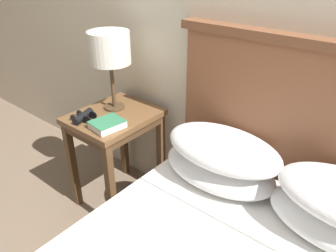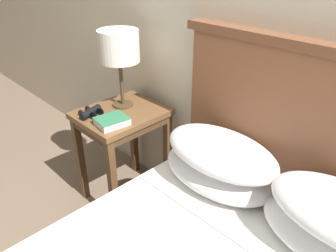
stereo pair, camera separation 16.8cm
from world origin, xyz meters
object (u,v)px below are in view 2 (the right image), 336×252
book_on_nightstand (112,121)px  binoculars_pair (91,112)px  nightstand (122,126)px  table_lamp (119,48)px

book_on_nightstand → binoculars_pair: size_ratio=1.19×
nightstand → table_lamp: bearing=133.3°
nightstand → table_lamp: size_ratio=1.37×
table_lamp → binoculars_pair: table_lamp is taller
nightstand → book_on_nightstand: 0.22m
nightstand → book_on_nightstand: size_ratio=3.38×
nightstand → table_lamp: 0.49m
binoculars_pair → book_on_nightstand: bearing=7.7°
nightstand → table_lamp: table_lamp is taller
nightstand → binoculars_pair: bearing=-115.4°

